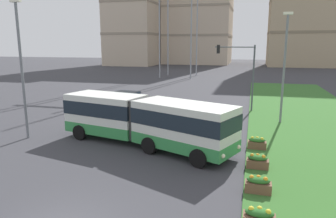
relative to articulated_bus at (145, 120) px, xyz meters
The scene contains 11 objects.
articulated_bus is the anchor object (origin of this frame).
car_white_van 12.78m from the articulated_bus, 117.23° to the left, with size 4.57×2.40×1.58m.
flower_planter_0 10.32m from the articulated_bus, 48.12° to the right, with size 1.10×0.56×0.74m.
flower_planter_1 8.51m from the articulated_bus, 35.71° to the right, with size 1.10×0.56×0.74m.
flower_planter_2 7.27m from the articulated_bus, 17.42° to the right, with size 1.10×0.56×0.74m.
flower_planter_3 7.02m from the articulated_bus, ahead, with size 1.10×0.56×0.74m.
traffic_light_far_right 13.70m from the articulated_bus, 66.90° to the left, with size 3.71×0.28×6.25m.
streetlight_left 8.96m from the articulated_bus, behind, with size 0.70×0.28×9.10m.
streetlight_median 12.46m from the articulated_bus, 43.56° to the left, with size 0.70×0.28×8.72m.
apartment_tower_west 83.75m from the articulated_bus, 111.27° to the left, with size 14.54×19.60×36.11m.
apartment_tower_eastcentre 99.63m from the articulated_bus, 72.18° to the left, with size 16.61×17.14×36.57m.
Camera 1 is at (6.14, -8.23, 6.29)m, focal length 33.27 mm.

